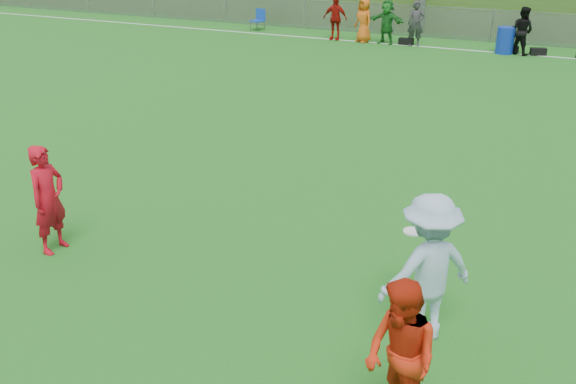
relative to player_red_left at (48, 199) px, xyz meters
The scene contains 11 objects.
ground 3.87m from the player_red_left, ahead, with size 120.00×120.00×0.00m, color #256A16.
sideline_far 18.72m from the player_red_left, 78.40° to the left, with size 60.00×0.10×0.01m, color white.
fence 20.66m from the player_red_left, 79.51° to the left, with size 58.00×0.06×1.30m.
spectator_row 18.33m from the player_red_left, 87.77° to the left, with size 8.16×0.93×1.69m.
gear_bags 19.00m from the player_red_left, 75.87° to the left, with size 7.02×0.53×0.26m.
player_red_left is the anchor object (origin of this frame).
player_red_center 5.98m from the player_red_left, 14.34° to the right, with size 0.81×0.63×1.66m, color red.
player_blue 5.69m from the player_red_left, ahead, with size 1.22×0.70×1.89m, color #A2C4E1.
frisbee 5.39m from the player_red_left, ahead, with size 0.25×0.25×0.02m.
recycling_bin 18.81m from the player_red_left, 76.07° to the left, with size 0.63×0.63×0.95m, color #0F2EA8.
camp_chair 19.96m from the player_red_left, 107.33° to the left, with size 0.60×0.61×0.91m.
Camera 1 is at (3.07, -6.86, 4.82)m, focal length 40.00 mm.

